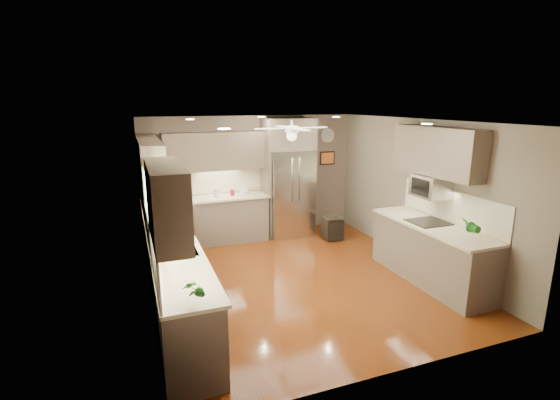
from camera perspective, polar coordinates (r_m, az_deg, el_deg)
floor at (r=6.67m, az=2.51°, el=-10.96°), size 5.00×5.00×0.00m
ceiling at (r=6.07m, az=2.76°, el=11.03°), size 5.00×5.00×0.00m
wall_back at (r=8.55m, az=-3.97°, el=3.37°), size 4.50×0.00×4.50m
wall_front at (r=4.18m, az=16.34°, el=-8.39°), size 4.50×0.00×4.50m
wall_left at (r=5.78m, az=-18.38°, el=-2.40°), size 0.00×5.00×5.00m
wall_right at (r=7.41m, az=18.84°, el=1.04°), size 0.00×5.00×5.00m
canister_c at (r=8.10m, az=-8.97°, el=1.06°), size 0.13×0.13×0.16m
canister_d at (r=8.18m, az=-6.72°, el=1.04°), size 0.11×0.11×0.13m
soap_bottle at (r=5.97m, az=-16.47°, el=-3.90°), size 0.11×0.11×0.19m
potted_plant_left at (r=3.93m, az=-12.16°, el=-12.18°), size 0.18×0.15×0.29m
potted_plant_right at (r=6.16m, az=25.20°, el=-3.35°), size 0.20×0.17×0.35m
bowl at (r=8.23m, az=-4.96°, el=0.92°), size 0.26×0.26×0.05m
left_run at (r=6.18m, az=-15.15°, el=-8.63°), size 0.65×4.70×1.45m
back_run at (r=8.27m, az=-8.11°, el=-2.54°), size 1.85×0.65×1.45m
uppers at (r=6.55m, az=-5.78°, el=5.66°), size 4.50×4.70×0.95m
window at (r=5.22m, az=-18.05°, el=-0.65°), size 0.05×1.12×0.92m
sink at (r=5.42m, az=-14.49°, el=-6.98°), size 0.50×0.70×0.32m
refrigerator at (r=8.47m, az=1.25°, el=2.88°), size 1.06×0.75×2.45m
right_run at (r=6.83m, az=20.47°, el=-6.84°), size 0.70×2.20×1.45m
microwave at (r=6.81m, az=20.43°, el=1.82°), size 0.43×0.55×0.34m
ceiling_fan at (r=6.35m, az=1.66°, el=9.65°), size 1.18×1.18×0.32m
recessed_lights at (r=6.42m, az=0.99°, el=11.14°), size 2.84×3.14×0.01m
wall_clock at (r=9.08m, az=6.74°, el=9.01°), size 0.30×0.03×0.30m
framed_print at (r=9.13m, az=6.67°, el=5.88°), size 0.36×0.03×0.30m
stool at (r=8.43m, az=7.38°, el=-3.97°), size 0.38×0.38×0.45m
paper_towel at (r=5.11m, az=-14.55°, el=-6.22°), size 0.13×0.13×0.32m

